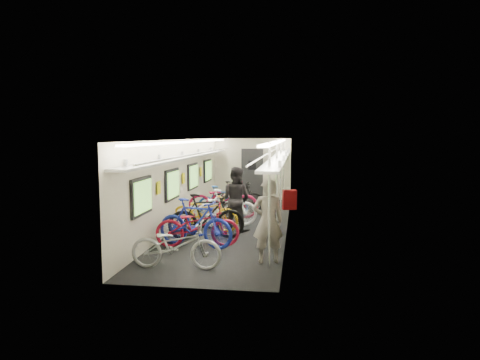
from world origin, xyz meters
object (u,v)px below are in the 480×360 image
(passenger_near, at_px, (268,221))
(bicycle_0, at_px, (176,245))
(bicycle_1, at_px, (195,223))
(passenger_mid, at_px, (236,199))
(backpack, at_px, (289,200))

(passenger_near, bearing_deg, bicycle_0, 8.99)
(bicycle_1, relative_size, passenger_near, 1.10)
(bicycle_0, bearing_deg, passenger_near, -70.15)
(passenger_mid, bearing_deg, bicycle_0, 100.26)
(passenger_near, relative_size, passenger_mid, 0.99)
(bicycle_0, xyz_separation_m, passenger_near, (1.69, 0.63, 0.38))
(passenger_near, relative_size, backpack, 4.41)
(passenger_mid, bearing_deg, passenger_near, 132.03)
(bicycle_0, distance_m, backpack, 2.34)
(bicycle_1, bearing_deg, backpack, -100.46)
(passenger_near, bearing_deg, bicycle_1, -40.65)
(bicycle_1, xyz_separation_m, passenger_near, (1.70, -0.95, 0.28))
(bicycle_0, relative_size, passenger_mid, 1.02)
(bicycle_0, bearing_deg, backpack, -75.10)
(backpack, bearing_deg, passenger_mid, 104.31)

